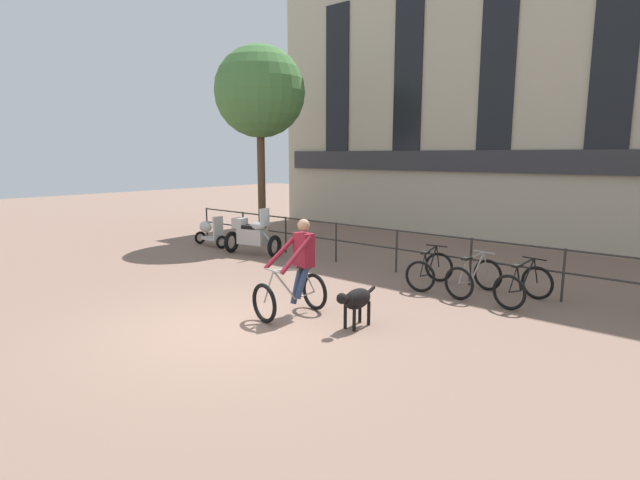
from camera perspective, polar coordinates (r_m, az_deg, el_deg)
ground_plane at (r=8.47m, az=-10.84°, el=-9.82°), size 60.00×60.00×0.00m
canal_railing at (r=12.09m, az=8.75°, el=-0.39°), size 15.05×0.05×1.05m
building_facade at (r=17.24m, az=19.96°, el=16.65°), size 18.00×0.72×10.16m
cyclist_with_bike at (r=8.80m, az=-2.73°, el=-3.73°), size 0.85×1.26×1.70m
dog at (r=8.22m, az=4.11°, el=-6.84°), size 0.30×1.00×0.66m
parked_motorcycle at (r=14.21m, az=-7.79°, el=0.54°), size 1.70×0.96×1.35m
parked_bicycle_near_lamp at (r=10.98m, az=12.44°, el=-3.40°), size 0.79×1.18×0.86m
parked_bicycle_mid_left at (r=10.56m, az=17.15°, el=-4.13°), size 0.81×1.19×0.86m
parked_bicycle_mid_right at (r=10.22m, az=22.24°, el=-4.89°), size 0.83×1.20×0.86m
parked_scooter at (r=15.85m, az=-12.50°, el=0.97°), size 1.30×0.48×0.96m
tree_canalside_left at (r=17.22m, az=-6.90°, el=16.39°), size 2.99×2.99×6.35m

